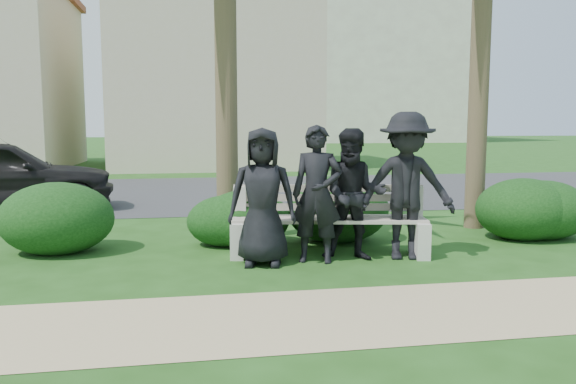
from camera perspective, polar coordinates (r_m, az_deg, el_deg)
name	(u,v)px	position (r m, az deg, el deg)	size (l,w,h in m)	color
ground	(358,264)	(7.09, 7.17, -7.27)	(160.00, 160.00, 0.00)	#1E4513
footpath	(415,311)	(5.46, 12.81, -11.69)	(30.00, 1.60, 0.01)	tan
asphalt_street	(269,191)	(14.81, -1.90, 0.13)	(160.00, 8.00, 0.01)	#2D2D30
stucco_bldg_right	(214,80)	(24.67, -7.57, 11.26)	(8.40, 8.40, 7.30)	beige
hotel_tower	(336,18)	(64.69, 4.88, 17.17)	(26.00, 18.00, 37.30)	beige
park_bench	(328,225)	(7.44, 4.11, -3.39)	(2.65, 1.01, 0.89)	#A79A8C
man_a	(262,197)	(6.86, -2.62, -0.51)	(0.83, 0.54, 1.69)	black
man_b	(317,194)	(7.01, 2.96, -0.22)	(0.63, 0.41, 1.72)	black
man_c	(354,195)	(7.17, 6.74, -0.27)	(0.82, 0.64, 1.68)	black
man_d	(406,186)	(7.32, 11.94, 0.59)	(1.22, 0.70, 1.89)	black
hedge_a	(57,216)	(8.19, -22.46, -2.30)	(1.52, 1.25, 0.99)	black
hedge_b	(246,217)	(8.04, -4.30, -2.54)	(1.27, 1.05, 0.83)	black
hedge_c	(227,219)	(8.13, -6.25, -2.77)	(1.14, 0.94, 0.74)	black
hedge_d	(338,207)	(8.39, 5.07, -1.54)	(1.55, 1.28, 1.01)	black
hedge_e	(524,208)	(9.22, 22.82, -1.46)	(1.46, 1.21, 0.96)	black
hedge_f	(544,208)	(9.41, 24.54, -1.51)	(1.40, 1.16, 0.91)	black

